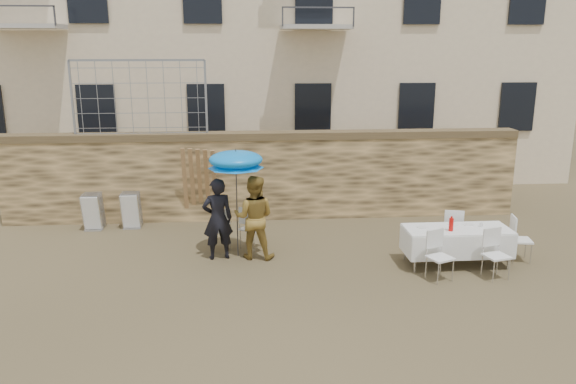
{
  "coord_description": "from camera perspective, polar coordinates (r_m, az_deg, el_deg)",
  "views": [
    {
      "loc": [
        -0.47,
        -8.98,
        4.31
      ],
      "look_at": [
        0.4,
        2.2,
        1.4
      ],
      "focal_mm": 35.0,
      "sensor_mm": 36.0,
      "label": 1
    }
  ],
  "objects": [
    {
      "name": "table_chair_front_left",
      "position": [
        11.02,
        15.21,
        -6.33
      ],
      "size": [
        0.63,
        0.63,
        0.96
      ],
      "primitive_type": null,
      "rotation": [
        0.0,
        0.0,
        0.39
      ],
      "color": "white",
      "rests_on": "ground"
    },
    {
      "name": "umbrella",
      "position": [
        11.49,
        -5.32,
        2.97
      ],
      "size": [
        1.15,
        1.15,
        2.13
      ],
      "color": "#3F3F44",
      "rests_on": "ground"
    },
    {
      "name": "man_suit",
      "position": [
        11.69,
        -7.16,
        -2.73
      ],
      "size": [
        0.7,
        0.53,
        1.72
      ],
      "primitive_type": "imported",
      "rotation": [
        0.0,
        0.0,
        3.34
      ],
      "color": "black",
      "rests_on": "ground"
    },
    {
      "name": "couple_chair_left",
      "position": [
        12.33,
        -6.99,
        -3.67
      ],
      "size": [
        0.61,
        0.61,
        0.96
      ],
      "primitive_type": null,
      "rotation": [
        0.0,
        0.0,
        3.46
      ],
      "color": "white",
      "rests_on": "ground"
    },
    {
      "name": "chair_stack_left",
      "position": [
        14.53,
        -18.99,
        -1.63
      ],
      "size": [
        0.46,
        0.55,
        0.92
      ],
      "primitive_type": null,
      "color": "white",
      "rests_on": "ground"
    },
    {
      "name": "banquet_table",
      "position": [
        11.81,
        16.84,
        -3.75
      ],
      "size": [
        2.1,
        0.85,
        0.78
      ],
      "color": "white",
      "rests_on": "ground"
    },
    {
      "name": "woman_dress",
      "position": [
        11.67,
        -3.48,
        -2.57
      ],
      "size": [
        0.97,
        0.82,
        1.76
      ],
      "primitive_type": "imported",
      "rotation": [
        0.0,
        0.0,
        2.94
      ],
      "color": "gold",
      "rests_on": "ground"
    },
    {
      "name": "chain_link_fence",
      "position": [
        14.26,
        -14.84,
        9.2
      ],
      "size": [
        3.2,
        0.06,
        1.8
      ],
      "primitive_type": null,
      "color": "gray",
      "rests_on": "stone_wall"
    },
    {
      "name": "table_chair_back",
      "position": [
        12.66,
        16.32,
        -3.67
      ],
      "size": [
        0.58,
        0.58,
        0.96
      ],
      "primitive_type": null,
      "rotation": [
        0.0,
        0.0,
        2.92
      ],
      "color": "white",
      "rests_on": "ground"
    },
    {
      "name": "stone_wall",
      "position": [
        14.36,
        -2.46,
        1.61
      ],
      "size": [
        13.0,
        0.5,
        2.2
      ],
      "primitive_type": "cube",
      "color": "olive",
      "rests_on": "ground"
    },
    {
      "name": "couple_chair_right",
      "position": [
        12.32,
        -3.73,
        -3.61
      ],
      "size": [
        0.67,
        0.67,
        0.96
      ],
      "primitive_type": null,
      "rotation": [
        0.0,
        0.0,
        2.51
      ],
      "color": "white",
      "rests_on": "ground"
    },
    {
      "name": "chair_stack_right",
      "position": [
        14.33,
        -15.51,
        -1.58
      ],
      "size": [
        0.46,
        0.47,
        0.92
      ],
      "primitive_type": null,
      "color": "white",
      "rests_on": "ground"
    },
    {
      "name": "table_chair_front_right",
      "position": [
        11.43,
        20.44,
        -5.99
      ],
      "size": [
        0.59,
        0.59,
        0.96
      ],
      "primitive_type": null,
      "rotation": [
        0.0,
        0.0,
        0.26
      ],
      "color": "white",
      "rests_on": "ground"
    },
    {
      "name": "ground",
      "position": [
        9.98,
        -1.34,
        -11.06
      ],
      "size": [
        80.0,
        80.0,
        0.0
      ],
      "primitive_type": "plane",
      "color": "brown",
      "rests_on": "ground"
    },
    {
      "name": "soda_bottle",
      "position": [
        11.55,
        16.24,
        -3.2
      ],
      "size": [
        0.09,
        0.09,
        0.26
      ],
      "primitive_type": "cylinder",
      "color": "red",
      "rests_on": "banquet_table"
    },
    {
      "name": "wood_planks",
      "position": [
        14.04,
        -9.19,
        0.71
      ],
      "size": [
        0.7,
        0.2,
        2.0
      ],
      "primitive_type": null,
      "color": "#A37749",
      "rests_on": "ground"
    },
    {
      "name": "table_chair_side",
      "position": [
        12.54,
        22.59,
        -4.4
      ],
      "size": [
        0.56,
        0.56,
        0.96
      ],
      "primitive_type": null,
      "rotation": [
        0.0,
        0.0,
        1.39
      ],
      "color": "white",
      "rests_on": "ground"
    }
  ]
}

